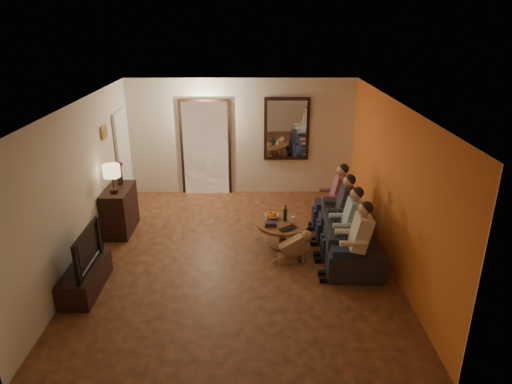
{
  "coord_description": "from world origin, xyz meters",
  "views": [
    {
      "loc": [
        0.23,
        -6.89,
        3.86
      ],
      "look_at": [
        0.3,
        0.3,
        1.05
      ],
      "focal_mm": 32.0,
      "sensor_mm": 36.0,
      "label": 1
    }
  ],
  "objects_px": {
    "dresser": "(120,210)",
    "person_d": "(335,199)",
    "person_c": "(341,212)",
    "bowl": "(272,216)",
    "sofa": "(349,234)",
    "coffee_table": "(282,235)",
    "wine_bottle": "(285,213)",
    "person_a": "(355,244)",
    "laptop": "(290,229)",
    "tv": "(81,248)",
    "dog": "(293,246)",
    "table_lamp": "(112,179)",
    "person_b": "(348,227)",
    "tv_stand": "(86,278)"
  },
  "relations": [
    {
      "from": "sofa",
      "to": "person_d",
      "type": "bearing_deg",
      "value": 10.52
    },
    {
      "from": "tv",
      "to": "person_c",
      "type": "xyz_separation_m",
      "value": [
        4.05,
        1.46,
        -0.09
      ]
    },
    {
      "from": "tv",
      "to": "person_c",
      "type": "relative_size",
      "value": 0.87
    },
    {
      "from": "laptop",
      "to": "tv_stand",
      "type": "bearing_deg",
      "value": 161.16
    },
    {
      "from": "bowl",
      "to": "person_d",
      "type": "bearing_deg",
      "value": 22.18
    },
    {
      "from": "dresser",
      "to": "tv_stand",
      "type": "xyz_separation_m",
      "value": [
        0.0,
        -1.99,
        -0.23
      ]
    },
    {
      "from": "tv",
      "to": "person_d",
      "type": "xyz_separation_m",
      "value": [
        4.05,
        2.06,
        -0.09
      ]
    },
    {
      "from": "person_b",
      "to": "dog",
      "type": "xyz_separation_m",
      "value": [
        -0.89,
        -0.05,
        -0.32
      ]
    },
    {
      "from": "person_a",
      "to": "dresser",
      "type": "bearing_deg",
      "value": 156.87
    },
    {
      "from": "person_a",
      "to": "laptop",
      "type": "height_order",
      "value": "person_a"
    },
    {
      "from": "tv",
      "to": "laptop",
      "type": "distance_m",
      "value": 3.3
    },
    {
      "from": "person_b",
      "to": "laptop",
      "type": "relative_size",
      "value": 3.65
    },
    {
      "from": "table_lamp",
      "to": "bowl",
      "type": "bearing_deg",
      "value": -4.13
    },
    {
      "from": "sofa",
      "to": "wine_bottle",
      "type": "height_order",
      "value": "wine_bottle"
    },
    {
      "from": "person_c",
      "to": "dog",
      "type": "bearing_deg",
      "value": -143.62
    },
    {
      "from": "sofa",
      "to": "bowl",
      "type": "xyz_separation_m",
      "value": [
        -1.31,
        0.41,
        0.16
      ]
    },
    {
      "from": "table_lamp",
      "to": "laptop",
      "type": "bearing_deg",
      "value": -12.74
    },
    {
      "from": "tv_stand",
      "to": "person_a",
      "type": "bearing_deg",
      "value": 3.73
    },
    {
      "from": "tv_stand",
      "to": "coffee_table",
      "type": "distance_m",
      "value": 3.31
    },
    {
      "from": "person_a",
      "to": "dog",
      "type": "bearing_deg",
      "value": 148.35
    },
    {
      "from": "table_lamp",
      "to": "bowl",
      "type": "distance_m",
      "value": 2.92
    },
    {
      "from": "bowl",
      "to": "wine_bottle",
      "type": "bearing_deg",
      "value": -27.55
    },
    {
      "from": "person_c",
      "to": "dog",
      "type": "relative_size",
      "value": 2.14
    },
    {
      "from": "dog",
      "to": "wine_bottle",
      "type": "relative_size",
      "value": 1.81
    },
    {
      "from": "tv",
      "to": "dog",
      "type": "height_order",
      "value": "tv"
    },
    {
      "from": "tv",
      "to": "laptop",
      "type": "height_order",
      "value": "tv"
    },
    {
      "from": "tv_stand",
      "to": "person_b",
      "type": "height_order",
      "value": "person_b"
    },
    {
      "from": "dog",
      "to": "coffee_table",
      "type": "relative_size",
      "value": 0.62
    },
    {
      "from": "person_d",
      "to": "dog",
      "type": "xyz_separation_m",
      "value": [
        -0.89,
        -1.25,
        -0.32
      ]
    },
    {
      "from": "person_c",
      "to": "laptop",
      "type": "distance_m",
      "value": 1.02
    },
    {
      "from": "tv_stand",
      "to": "wine_bottle",
      "type": "bearing_deg",
      "value": 25.29
    },
    {
      "from": "table_lamp",
      "to": "bowl",
      "type": "height_order",
      "value": "table_lamp"
    },
    {
      "from": "coffee_table",
      "to": "wine_bottle",
      "type": "xyz_separation_m",
      "value": [
        0.05,
        0.1,
        0.38
      ]
    },
    {
      "from": "dresser",
      "to": "person_a",
      "type": "xyz_separation_m",
      "value": [
        4.05,
        -1.73,
        0.17
      ]
    },
    {
      "from": "table_lamp",
      "to": "laptop",
      "type": "xyz_separation_m",
      "value": [
        3.12,
        -0.7,
        -0.67
      ]
    },
    {
      "from": "tv",
      "to": "bowl",
      "type": "xyz_separation_m",
      "value": [
        2.84,
        1.57,
        -0.21
      ]
    },
    {
      "from": "dresser",
      "to": "person_d",
      "type": "xyz_separation_m",
      "value": [
        4.05,
        0.07,
        0.17
      ]
    },
    {
      "from": "table_lamp",
      "to": "dog",
      "type": "bearing_deg",
      "value": -16.94
    },
    {
      "from": "table_lamp",
      "to": "tv_stand",
      "type": "distance_m",
      "value": 2.0
    },
    {
      "from": "dresser",
      "to": "tv",
      "type": "xyz_separation_m",
      "value": [
        0.0,
        -1.99,
        0.26
      ]
    },
    {
      "from": "table_lamp",
      "to": "person_a",
      "type": "xyz_separation_m",
      "value": [
        4.05,
        -1.51,
        -0.53
      ]
    },
    {
      "from": "sofa",
      "to": "dog",
      "type": "distance_m",
      "value": 1.05
    },
    {
      "from": "wine_bottle",
      "to": "laptop",
      "type": "distance_m",
      "value": 0.41
    },
    {
      "from": "person_d",
      "to": "wine_bottle",
      "type": "height_order",
      "value": "person_d"
    },
    {
      "from": "person_c",
      "to": "person_a",
      "type": "bearing_deg",
      "value": -90.0
    },
    {
      "from": "person_b",
      "to": "person_c",
      "type": "distance_m",
      "value": 0.6
    },
    {
      "from": "dog",
      "to": "wine_bottle",
      "type": "height_order",
      "value": "wine_bottle"
    },
    {
      "from": "person_c",
      "to": "bowl",
      "type": "xyz_separation_m",
      "value": [
        -1.21,
        0.11,
        -0.12
      ]
    },
    {
      "from": "person_a",
      "to": "bowl",
      "type": "xyz_separation_m",
      "value": [
        -1.21,
        1.31,
        -0.12
      ]
    },
    {
      "from": "sofa",
      "to": "person_d",
      "type": "relative_size",
      "value": 1.86
    }
  ]
}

